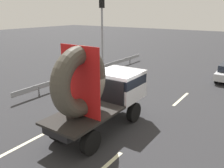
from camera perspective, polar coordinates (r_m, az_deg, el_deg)
ground_plane at (r=11.14m, az=-0.15°, el=-9.95°), size 120.00×120.00×0.00m
flatbed_truck at (r=10.12m, az=-2.41°, el=-1.31°), size 2.02×5.23×3.97m
traffic_light at (r=19.79m, az=-2.47°, el=14.48°), size 0.42×0.36×6.31m
guardrail at (r=19.19m, az=-4.26°, el=3.64°), size 0.10×15.30×0.71m
lane_dash_left_near at (r=10.41m, az=-19.70°, el=-13.17°), size 0.16×2.79×0.01m
lane_dash_left_far at (r=16.21m, az=4.96°, el=-0.97°), size 0.16×2.31×0.01m
lane_dash_right_near at (r=8.44m, az=-1.92°, el=-20.01°), size 0.16×2.14×0.01m
lane_dash_right_far at (r=14.77m, az=16.76°, el=-3.58°), size 0.16×2.60×0.01m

